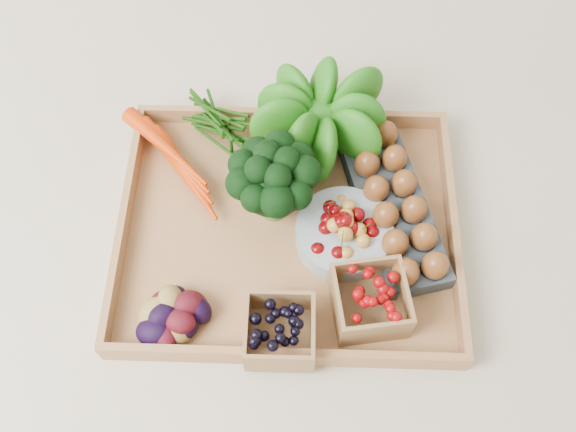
{
  "coord_description": "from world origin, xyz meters",
  "views": [
    {
      "loc": [
        0.02,
        -0.49,
        0.96
      ],
      "look_at": [
        0.0,
        0.0,
        0.06
      ],
      "focal_mm": 40.0,
      "sensor_mm": 36.0,
      "label": 1
    }
  ],
  "objects_px": {
    "broccoli": "(273,193)",
    "egg_carton": "(392,209)",
    "cherry_bowl": "(344,234)",
    "tray": "(288,231)"
  },
  "relations": [
    {
      "from": "tray",
      "to": "broccoli",
      "type": "height_order",
      "value": "broccoli"
    },
    {
      "from": "tray",
      "to": "cherry_bowl",
      "type": "bearing_deg",
      "value": -10.87
    },
    {
      "from": "broccoli",
      "to": "cherry_bowl",
      "type": "xyz_separation_m",
      "value": [
        0.12,
        -0.05,
        -0.04
      ]
    },
    {
      "from": "tray",
      "to": "egg_carton",
      "type": "height_order",
      "value": "egg_carton"
    },
    {
      "from": "tray",
      "to": "cherry_bowl",
      "type": "relative_size",
      "value": 3.51
    },
    {
      "from": "tray",
      "to": "broccoli",
      "type": "xyz_separation_m",
      "value": [
        -0.02,
        0.04,
        0.07
      ]
    },
    {
      "from": "cherry_bowl",
      "to": "egg_carton",
      "type": "height_order",
      "value": "cherry_bowl"
    },
    {
      "from": "broccoli",
      "to": "egg_carton",
      "type": "xyz_separation_m",
      "value": [
        0.2,
        -0.0,
        -0.04
      ]
    },
    {
      "from": "tray",
      "to": "cherry_bowl",
      "type": "xyz_separation_m",
      "value": [
        0.09,
        -0.02,
        0.03
      ]
    },
    {
      "from": "egg_carton",
      "to": "broccoli",
      "type": "bearing_deg",
      "value": 164.7
    }
  ]
}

